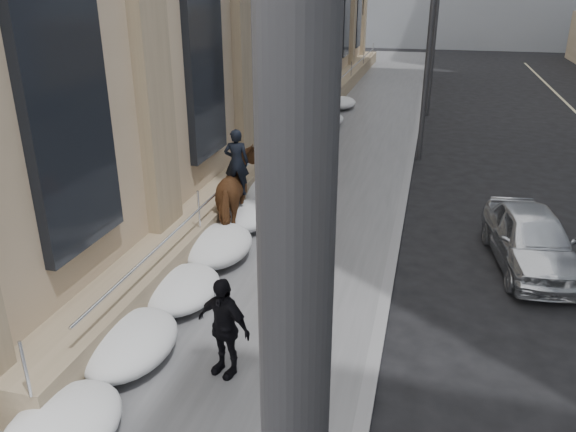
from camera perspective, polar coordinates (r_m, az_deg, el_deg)
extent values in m
plane|color=black|center=(9.93, -7.86, -16.06)|extent=(140.00, 140.00, 0.00)
cube|color=#4E4E51|center=(18.45, 3.64, 3.15)|extent=(5.00, 80.00, 0.12)
cube|color=slate|center=(18.18, 11.78, 2.41)|extent=(0.24, 80.00, 0.12)
cube|color=#7D6C50|center=(28.24, 3.03, 10.80)|extent=(1.10, 44.00, 0.90)
cylinder|color=silver|center=(27.99, 3.99, 12.55)|extent=(0.06, 42.00, 0.06)
cube|color=black|center=(21.07, -1.99, 16.61)|extent=(0.20, 2.20, 4.50)
cylinder|color=#2D2D30|center=(21.23, 14.10, 16.02)|extent=(0.18, 0.18, 8.00)
cylinder|color=#2D2D30|center=(41.18, 14.75, 18.80)|extent=(0.18, 0.18, 8.00)
cylinder|color=#2D2D30|center=(29.29, 14.47, 15.63)|extent=(0.20, 0.20, 6.00)
imported|color=black|center=(29.37, 7.65, 20.64)|extent=(0.18, 0.22, 1.10)
ellipsoid|color=silver|center=(10.22, -15.75, -12.34)|extent=(1.50, 2.10, 0.68)
ellipsoid|color=silver|center=(13.30, -7.23, -2.97)|extent=(1.60, 2.20, 0.72)
ellipsoid|color=silver|center=(16.83, -2.65, 2.61)|extent=(1.40, 2.00, 0.64)
ellipsoid|color=silver|center=(20.45, 1.01, 6.43)|extent=(1.70, 2.30, 0.76)
ellipsoid|color=silver|center=(24.26, 2.99, 8.86)|extent=(1.50, 2.10, 0.66)
imported|color=#4C2C16|center=(14.48, -4.88, 2.20)|extent=(1.58, 2.62, 2.07)
imported|color=black|center=(14.36, -4.79, 5.39)|extent=(0.70, 0.53, 1.72)
imported|color=#442213|center=(11.73, 0.51, -3.44)|extent=(1.97, 2.07, 1.81)
imported|color=black|center=(11.53, 0.70, 0.47)|extent=(1.02, 0.92, 1.73)
imported|color=black|center=(9.35, -6.58, -11.12)|extent=(1.12, 0.75, 1.77)
imported|color=silver|center=(14.18, 23.49, -2.14)|extent=(2.16, 4.26, 1.39)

